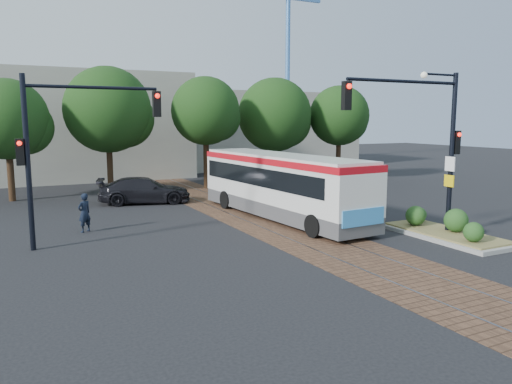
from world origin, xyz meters
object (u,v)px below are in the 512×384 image
signal_pole_main (429,128)px  officer (84,213)px  traffic_island (444,228)px  city_bus (281,183)px  signal_pole_left (62,138)px  parked_car (144,190)px

signal_pole_main → officer: bearing=148.6°
traffic_island → officer: 14.18m
signal_pole_main → city_bus: bearing=115.5°
signal_pole_left → officer: signal_pole_left is taller
signal_pole_left → parked_car: size_ratio=1.24×
traffic_island → signal_pole_main: signal_pole_main is taller
signal_pole_left → signal_pole_main: bearing=-21.4°
traffic_island → signal_pole_main: (-0.96, 0.09, 3.83)m
signal_pole_left → officer: bearing=67.6°
city_bus → signal_pole_left: signal_pole_left is taller
city_bus → traffic_island: bearing=-61.9°
signal_pole_main → parked_car: 15.23m
parked_car → officer: bearing=160.6°
city_bus → signal_pole_main: 7.12m
city_bus → signal_pole_left: (-9.36, -1.20, 2.24)m
officer → city_bus: bearing=143.4°
signal_pole_main → officer: 13.72m
officer → parked_car: size_ratio=0.32×
signal_pole_main → signal_pole_left: signal_pole_main is taller
city_bus → signal_pole_left: size_ratio=1.84×
traffic_island → officer: (-12.31, 7.02, 0.46)m
traffic_island → officer: officer is taller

